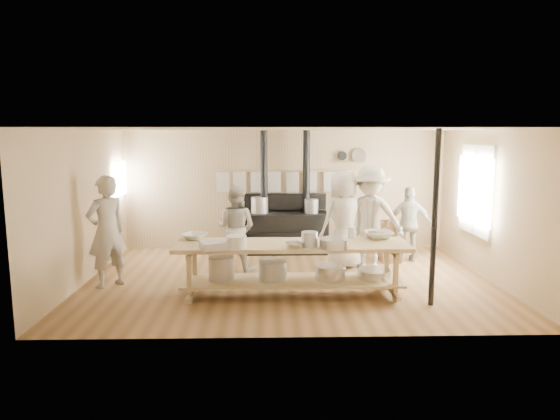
{
  "coord_description": "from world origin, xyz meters",
  "views": [
    {
      "loc": [
        -0.38,
        -8.43,
        2.52
      ],
      "look_at": [
        -0.16,
        0.2,
        1.2
      ],
      "focal_mm": 32.0,
      "sensor_mm": 36.0,
      "label": 1
    }
  ],
  "objects_px": {
    "cook_by_window": "(370,218)",
    "chair": "(389,250)",
    "prep_table": "(292,264)",
    "stove": "(285,228)",
    "cook_far_left": "(107,232)",
    "roasting_pan": "(218,245)",
    "cook_left": "(236,228)",
    "cook_right": "(409,224)",
    "cook_center": "(343,220)"
  },
  "relations": [
    {
      "from": "cook_by_window",
      "to": "chair",
      "type": "relative_size",
      "value": 2.36
    },
    {
      "from": "prep_table",
      "to": "chair",
      "type": "relative_size",
      "value": 4.39
    },
    {
      "from": "stove",
      "to": "cook_far_left",
      "type": "relative_size",
      "value": 1.4
    },
    {
      "from": "stove",
      "to": "chair",
      "type": "xyz_separation_m",
      "value": [
        2.05,
        -0.91,
        -0.28
      ]
    },
    {
      "from": "prep_table",
      "to": "roasting_pan",
      "type": "bearing_deg",
      "value": -163.36
    },
    {
      "from": "prep_table",
      "to": "cook_by_window",
      "type": "distance_m",
      "value": 2.32
    },
    {
      "from": "cook_left",
      "to": "cook_by_window",
      "type": "xyz_separation_m",
      "value": [
        2.51,
        0.09,
        0.17
      ]
    },
    {
      "from": "cook_right",
      "to": "roasting_pan",
      "type": "bearing_deg",
      "value": 40.64
    },
    {
      "from": "roasting_pan",
      "to": "cook_left",
      "type": "bearing_deg",
      "value": 85.59
    },
    {
      "from": "stove",
      "to": "cook_left",
      "type": "xyz_separation_m",
      "value": [
        -0.96,
        -1.45,
        0.27
      ]
    },
    {
      "from": "prep_table",
      "to": "cook_by_window",
      "type": "height_order",
      "value": "cook_by_window"
    },
    {
      "from": "chair",
      "to": "cook_far_left",
      "type": "bearing_deg",
      "value": -165.69
    },
    {
      "from": "prep_table",
      "to": "cook_right",
      "type": "height_order",
      "value": "cook_right"
    },
    {
      "from": "cook_by_window",
      "to": "roasting_pan",
      "type": "bearing_deg",
      "value": -129.2
    },
    {
      "from": "cook_left",
      "to": "cook_center",
      "type": "bearing_deg",
      "value": -155.28
    },
    {
      "from": "cook_far_left",
      "to": "cook_by_window",
      "type": "xyz_separation_m",
      "value": [
        4.58,
        1.05,
        0.04
      ]
    },
    {
      "from": "stove",
      "to": "prep_table",
      "type": "bearing_deg",
      "value": -90.04
    },
    {
      "from": "cook_center",
      "to": "cook_by_window",
      "type": "bearing_deg",
      "value": 154.81
    },
    {
      "from": "cook_right",
      "to": "cook_center",
      "type": "bearing_deg",
      "value": 25.22
    },
    {
      "from": "cook_far_left",
      "to": "cook_center",
      "type": "xyz_separation_m",
      "value": [
        4.08,
        1.05,
        -0.0
      ]
    },
    {
      "from": "cook_far_left",
      "to": "cook_left",
      "type": "bearing_deg",
      "value": 160.02
    },
    {
      "from": "cook_right",
      "to": "cook_by_window",
      "type": "height_order",
      "value": "cook_by_window"
    },
    {
      "from": "cook_by_window",
      "to": "roasting_pan",
      "type": "xyz_separation_m",
      "value": [
        -2.66,
        -1.99,
        -0.06
      ]
    },
    {
      "from": "cook_by_window",
      "to": "cook_far_left",
      "type": "bearing_deg",
      "value": -153.13
    },
    {
      "from": "cook_by_window",
      "to": "cook_right",
      "type": "bearing_deg",
      "value": 42.92
    },
    {
      "from": "cook_by_window",
      "to": "cook_center",
      "type": "bearing_deg",
      "value": -165.99
    },
    {
      "from": "cook_center",
      "to": "prep_table",
      "type": "bearing_deg",
      "value": 32.36
    },
    {
      "from": "stove",
      "to": "cook_far_left",
      "type": "bearing_deg",
      "value": -141.53
    },
    {
      "from": "cook_left",
      "to": "cook_center",
      "type": "xyz_separation_m",
      "value": [
        2.01,
        0.09,
        0.13
      ]
    },
    {
      "from": "chair",
      "to": "roasting_pan",
      "type": "distance_m",
      "value": 4.05
    },
    {
      "from": "stove",
      "to": "cook_right",
      "type": "relative_size",
      "value": 1.74
    },
    {
      "from": "stove",
      "to": "roasting_pan",
      "type": "bearing_deg",
      "value": -108.29
    },
    {
      "from": "cook_by_window",
      "to": "roasting_pan",
      "type": "height_order",
      "value": "cook_by_window"
    },
    {
      "from": "prep_table",
      "to": "roasting_pan",
      "type": "xyz_separation_m",
      "value": [
        -1.1,
        -0.33,
        0.38
      ]
    },
    {
      "from": "chair",
      "to": "cook_right",
      "type": "bearing_deg",
      "value": 4.85
    },
    {
      "from": "cook_left",
      "to": "roasting_pan",
      "type": "height_order",
      "value": "cook_left"
    },
    {
      "from": "cook_far_left",
      "to": "cook_left",
      "type": "relative_size",
      "value": 1.17
    },
    {
      "from": "stove",
      "to": "prep_table",
      "type": "relative_size",
      "value": 0.72
    },
    {
      "from": "cook_far_left",
      "to": "roasting_pan",
      "type": "relative_size",
      "value": 3.77
    },
    {
      "from": "cook_left",
      "to": "roasting_pan",
      "type": "relative_size",
      "value": 3.23
    },
    {
      "from": "cook_by_window",
      "to": "roasting_pan",
      "type": "relative_size",
      "value": 3.92
    },
    {
      "from": "cook_far_left",
      "to": "cook_center",
      "type": "bearing_deg",
      "value": 149.59
    },
    {
      "from": "stove",
      "to": "roasting_pan",
      "type": "distance_m",
      "value": 3.55
    },
    {
      "from": "cook_right",
      "to": "cook_by_window",
      "type": "bearing_deg",
      "value": 34.61
    },
    {
      "from": "cook_left",
      "to": "roasting_pan",
      "type": "xyz_separation_m",
      "value": [
        -0.15,
        -1.9,
        0.11
      ]
    },
    {
      "from": "stove",
      "to": "cook_right",
      "type": "bearing_deg",
      "value": -19.42
    },
    {
      "from": "cook_right",
      "to": "roasting_pan",
      "type": "relative_size",
      "value": 3.04
    },
    {
      "from": "prep_table",
      "to": "cook_center",
      "type": "bearing_deg",
      "value": 57.61
    },
    {
      "from": "stove",
      "to": "cook_far_left",
      "type": "xyz_separation_m",
      "value": [
        -3.03,
        -2.41,
        0.41
      ]
    },
    {
      "from": "prep_table",
      "to": "cook_right",
      "type": "distance_m",
      "value": 3.27
    }
  ]
}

